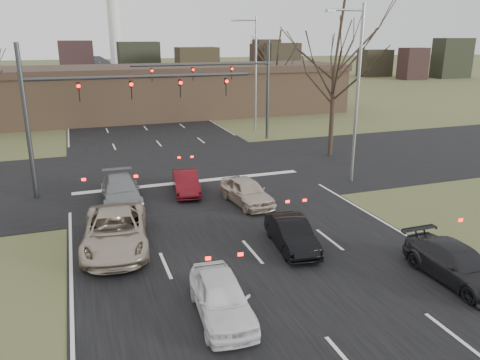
# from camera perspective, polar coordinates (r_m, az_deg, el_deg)

# --- Properties ---
(ground) EXTENTS (360.00, 360.00, 0.00)m
(ground) POSITION_cam_1_polar(r_m,az_deg,el_deg) (16.47, 5.36, -13.06)
(ground) COLOR #48502B
(ground) RESTS_ON ground
(road_main) EXTENTS (14.00, 300.00, 0.02)m
(road_main) POSITION_cam_1_polar(r_m,az_deg,el_deg) (73.58, -14.87, 10.09)
(road_main) COLOR black
(road_main) RESTS_ON ground
(road_cross) EXTENTS (200.00, 14.00, 0.02)m
(road_cross) POSITION_cam_1_polar(r_m,az_deg,el_deg) (29.70, -6.81, 0.86)
(road_cross) COLOR black
(road_cross) RESTS_ON ground
(building) EXTENTS (42.40, 10.40, 5.30)m
(building) POSITION_cam_1_polar(r_m,az_deg,el_deg) (51.81, -10.57, 10.61)
(building) COLOR brown
(building) RESTS_ON ground
(mast_arm_near) EXTENTS (12.12, 0.24, 8.00)m
(mast_arm_near) POSITION_cam_1_polar(r_m,az_deg,el_deg) (26.07, -17.60, 9.29)
(mast_arm_near) COLOR #383A3D
(mast_arm_near) RESTS_ON ground
(mast_arm_far) EXTENTS (11.12, 0.24, 8.00)m
(mast_arm_far) POSITION_cam_1_polar(r_m,az_deg,el_deg) (38.06, -0.58, 12.21)
(mast_arm_far) COLOR #383A3D
(mast_arm_far) RESTS_ON ground
(streetlight_right_near) EXTENTS (2.34, 0.25, 10.00)m
(streetlight_right_near) POSITION_cam_1_polar(r_m,az_deg,el_deg) (27.46, 13.88, 11.03)
(streetlight_right_near) COLOR gray
(streetlight_right_near) RESTS_ON ground
(streetlight_right_far) EXTENTS (2.34, 0.25, 10.00)m
(streetlight_right_far) POSITION_cam_1_polar(r_m,az_deg,el_deg) (42.84, 1.71, 13.51)
(streetlight_right_far) COLOR gray
(streetlight_right_far) RESTS_ON ground
(tree_right_near) EXTENTS (6.90, 6.90, 11.50)m
(tree_right_near) POSITION_cam_1_polar(r_m,az_deg,el_deg) (33.58, 11.75, 17.85)
(tree_right_near) COLOR black
(tree_right_near) RESTS_ON ground
(tree_right_far) EXTENTS (5.40, 5.40, 9.00)m
(tree_right_far) POSITION_cam_1_polar(r_m,az_deg,el_deg) (52.34, 4.46, 15.61)
(tree_right_far) COLOR black
(tree_right_far) RESTS_ON ground
(car_silver_suv) EXTENTS (3.12, 5.69, 1.51)m
(car_silver_suv) POSITION_cam_1_polar(r_m,az_deg,el_deg) (19.58, -14.95, -6.03)
(car_silver_suv) COLOR #AFA28D
(car_silver_suv) RESTS_ON ground
(car_white_sedan) EXTENTS (1.82, 3.96, 1.32)m
(car_white_sedan) POSITION_cam_1_polar(r_m,az_deg,el_deg) (14.67, -2.27, -14.09)
(car_white_sedan) COLOR white
(car_white_sedan) RESTS_ON ground
(car_black_hatch) EXTENTS (1.72, 3.85, 1.23)m
(car_black_hatch) POSITION_cam_1_polar(r_m,az_deg,el_deg) (19.15, 6.31, -6.53)
(car_black_hatch) COLOR black
(car_black_hatch) RESTS_ON ground
(car_charcoal_sedan) EXTENTS (1.80, 4.36, 1.26)m
(car_charcoal_sedan) POSITION_cam_1_polar(r_m,az_deg,el_deg) (18.28, 24.97, -9.27)
(car_charcoal_sedan) COLOR black
(car_charcoal_sedan) RESTS_ON ground
(car_grey_ahead) EXTENTS (1.98, 4.68, 1.35)m
(car_grey_ahead) POSITION_cam_1_polar(r_m,az_deg,el_deg) (24.82, -14.33, -1.25)
(car_grey_ahead) COLOR gray
(car_grey_ahead) RESTS_ON ground
(car_red_ahead) EXTENTS (1.76, 3.82, 1.21)m
(car_red_ahead) POSITION_cam_1_polar(r_m,az_deg,el_deg) (25.77, -6.61, -0.30)
(car_red_ahead) COLOR #510B12
(car_red_ahead) RESTS_ON ground
(car_silver_ahead) EXTENTS (2.05, 4.11, 1.35)m
(car_silver_ahead) POSITION_cam_1_polar(r_m,az_deg,el_deg) (23.89, 0.83, -1.41)
(car_silver_ahead) COLOR beige
(car_silver_ahead) RESTS_ON ground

